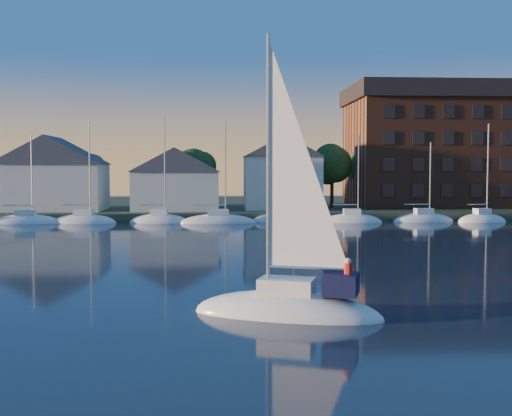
{
  "coord_description": "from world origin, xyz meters",
  "views": [
    {
      "loc": [
        -0.51,
        -26.98,
        6.37
      ],
      "look_at": [
        2.36,
        22.0,
        3.38
      ],
      "focal_mm": 45.0,
      "sensor_mm": 36.0,
      "label": 1
    }
  ],
  "objects": [
    {
      "name": "clubhouse_west",
      "position": [
        -22.0,
        58.0,
        5.93
      ],
      "size": [
        13.65,
        9.45,
        9.64
      ],
      "color": "silver",
      "rests_on": "shoreline_land"
    },
    {
      "name": "wooden_dock",
      "position": [
        0.0,
        52.0,
        0.0
      ],
      "size": [
        120.0,
        3.0,
        1.0
      ],
      "primitive_type": "cube",
      "color": "brown",
      "rests_on": "ground"
    },
    {
      "name": "condo_block",
      "position": [
        34.0,
        64.95,
        9.79
      ],
      "size": [
        31.0,
        17.0,
        17.4
      ],
      "color": "brown",
      "rests_on": "shoreline_land"
    },
    {
      "name": "ground",
      "position": [
        0.0,
        0.0,
        0.0
      ],
      "size": [
        260.0,
        260.0,
        0.0
      ],
      "primitive_type": "plane",
      "color": "black",
      "rests_on": "ground"
    },
    {
      "name": "tree_line",
      "position": [
        2.0,
        63.0,
        7.18
      ],
      "size": [
        93.4,
        5.4,
        8.9
      ],
      "color": "#332317",
      "rests_on": "shoreline_land"
    },
    {
      "name": "clubhouse_east",
      "position": [
        8.0,
        59.0,
        6.0
      ],
      "size": [
        10.5,
        8.4,
        9.8
      ],
      "color": "silver",
      "rests_on": "shoreline_land"
    },
    {
      "name": "clubhouse_centre",
      "position": [
        -6.0,
        57.0,
        5.13
      ],
      "size": [
        11.55,
        8.4,
        8.08
      ],
      "color": "silver",
      "rests_on": "shoreline_land"
    },
    {
      "name": "hero_sailboat",
      "position": [
        2.56,
        0.32,
        0.56
      ],
      "size": [
        8.82,
        5.26,
        13.24
      ],
      "rotation": [
        0.0,
        0.0,
        2.81
      ],
      "color": "white",
      "rests_on": "ground"
    },
    {
      "name": "moored_fleet",
      "position": [
        4.0,
        49.0,
        0.1
      ],
      "size": [
        95.5,
        2.4,
        12.05
      ],
      "color": "white",
      "rests_on": "ground"
    },
    {
      "name": "shoreline_land",
      "position": [
        0.0,
        75.0,
        0.0
      ],
      "size": [
        160.0,
        50.0,
        2.0
      ],
      "primitive_type": "cube",
      "color": "#303A22",
      "rests_on": "ground"
    }
  ]
}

